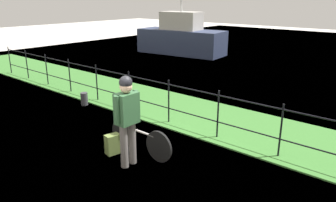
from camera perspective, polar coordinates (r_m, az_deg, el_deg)
The scene contains 11 objects.
ground_plane at distance 6.24m, azimuth -7.60°, elevation -10.70°, with size 60.00×60.00×0.00m, color beige.
grass_strip at distance 8.31m, azimuth 7.71°, elevation -3.14°, with size 27.00×2.40×0.03m, color #38702D.
harbor_water at distance 16.80m, azimuth 25.64°, elevation 5.90°, with size 30.00×30.00×0.00m, color #60849E.
iron_fence at distance 7.42m, azimuth 4.20°, elevation -0.63°, with size 18.04×0.04×1.08m.
bicycle_main at distance 6.43m, azimuth -5.03°, elevation -6.50°, with size 1.59×0.16×0.61m.
wooden_crate at distance 6.51m, azimuth -7.31°, elevation -2.27°, with size 0.35×0.27×0.27m, color brown.
terrier_dog at distance 6.42m, azimuth -7.23°, elevation -0.53°, with size 0.32×0.14×0.18m.
cyclist_person at distance 5.77m, azimuth -7.18°, elevation -2.19°, with size 0.26×0.54×1.68m.
backpack_on_paving at distance 6.54m, azimuth -9.61°, elevation -7.43°, with size 0.28×0.18×0.40m, color olive.
mooring_bollard at distance 9.59m, azimuth -14.40°, elevation 0.37°, with size 0.20×0.20×0.36m, color #38383D.
moored_boat_mid at distance 17.81m, azimuth 2.29°, elevation 10.94°, with size 4.86×2.20×3.80m.
Camera 1 is at (4.14, -3.61, 2.96)m, focal length 34.92 mm.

